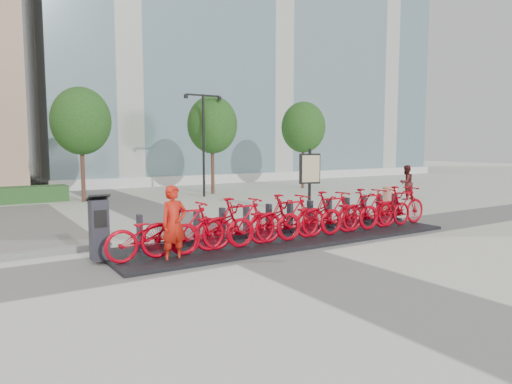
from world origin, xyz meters
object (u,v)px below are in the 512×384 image
bike_0 (153,234)px  worker_red (174,224)px  pedestrian (406,182)px  map_sign (310,172)px  construction_barrel (390,201)px  kiosk (99,228)px

bike_0 → worker_red: size_ratio=1.25×
bike_0 → worker_red: 0.49m
bike_0 → pedestrian: 14.81m
worker_red → pedestrian: 14.53m
map_sign → pedestrian: bearing=25.5°
pedestrian → map_sign: bearing=10.7°
worker_red → construction_barrel: 9.47m
pedestrian → construction_barrel: pedestrian is taller
bike_0 → pedestrian: bearing=-71.0°
kiosk → worker_red: (1.37, -0.80, 0.08)m
worker_red → construction_barrel: (9.22, 2.16, -0.31)m
bike_0 → construction_barrel: (9.60, 1.93, -0.11)m
pedestrian → map_sign: 7.05m
kiosk → pedestrian: pedestrian is taller
kiosk → map_sign: (8.11, 2.90, 0.82)m
worker_red → map_sign: 7.73m
bike_0 → worker_red: (0.38, -0.24, 0.21)m
construction_barrel → map_sign: map_sign is taller
pedestrian → kiosk: bearing=15.4°
bike_0 → map_sign: map_sign is taller
worker_red → pedestrian: (13.62, 5.06, -0.03)m
map_sign → construction_barrel: bearing=-17.5°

